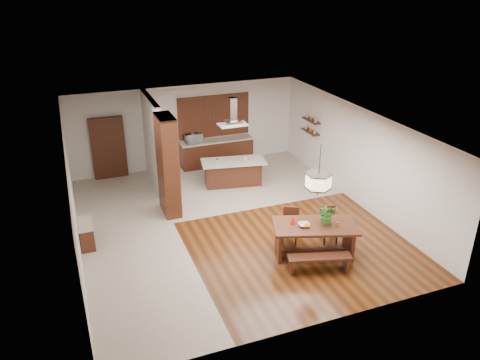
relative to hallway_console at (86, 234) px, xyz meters
name	(u,v)px	position (x,y,z in m)	size (l,w,h in m)	color
room_shell	(229,153)	(3.81, -0.20, 1.75)	(9.00, 9.04, 2.92)	#3C1D0A
tile_hallway	(131,241)	(1.06, -0.20, -0.31)	(2.50, 9.00, 0.01)	#BCAD9D
tile_kitchen	(240,181)	(5.06, 2.30, -0.31)	(5.50, 4.00, 0.01)	#BCAD9D
soffit_band	(229,123)	(3.81, -0.20, 2.57)	(8.00, 9.00, 0.02)	#3A1E0E
partition_pier	(168,166)	(2.41, 1.00, 1.14)	(0.45, 1.00, 2.90)	black
partition_stub	(153,142)	(2.41, 3.10, 1.14)	(0.18, 2.40, 2.90)	silver
hallway_console	(86,234)	(0.00, 0.00, 0.00)	(0.37, 0.88, 0.63)	black
hallway_doorway	(109,148)	(1.11, 4.20, 0.74)	(1.10, 0.20, 2.10)	black
rear_counter	(217,152)	(4.81, 4.00, 0.16)	(2.60, 0.62, 0.95)	black
kitchen_window	(214,116)	(4.81, 4.26, 1.44)	(2.60, 0.08, 1.50)	#A65C32
shelf_lower	(310,132)	(7.68, 2.40, 1.08)	(0.26, 0.90, 0.04)	black
shelf_upper	(311,120)	(7.68, 2.40, 1.49)	(0.26, 0.90, 0.04)	black
dining_table	(314,233)	(5.19, -2.45, 0.30)	(2.22, 1.59, 0.83)	black
dining_bench	(319,264)	(4.96, -3.13, -0.11)	(1.48, 0.32, 0.42)	black
dining_chair_left	(290,226)	(4.91, -1.71, 0.15)	(0.41, 0.41, 0.92)	black
dining_chair_right	(329,225)	(5.86, -2.03, 0.15)	(0.41, 0.41, 0.93)	black
pendant_lantern	(319,171)	(5.19, -2.45, 1.93)	(0.64, 0.64, 1.31)	#FFE6C3
foliage_plant	(327,214)	(5.48, -2.49, 0.78)	(0.47, 0.41, 0.53)	#2E7125
fruit_bowl	(304,225)	(4.91, -2.40, 0.55)	(0.27, 0.27, 0.07)	beige
napkin_cone	(293,220)	(4.70, -2.21, 0.63)	(0.14, 0.14, 0.22)	#B2210C
gold_ornament	(338,224)	(5.66, -2.71, 0.57)	(0.07, 0.07, 0.10)	gold
kitchen_island	(233,172)	(4.77, 2.16, 0.12)	(2.18, 1.24, 0.85)	black
range_hood	(233,112)	(4.77, 2.16, 2.15)	(0.90, 0.55, 0.87)	silver
island_cup	(245,159)	(5.15, 2.04, 0.58)	(0.11, 0.11, 0.09)	white
microwave	(194,138)	(3.98, 3.99, 0.79)	(0.55, 0.37, 0.30)	silver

